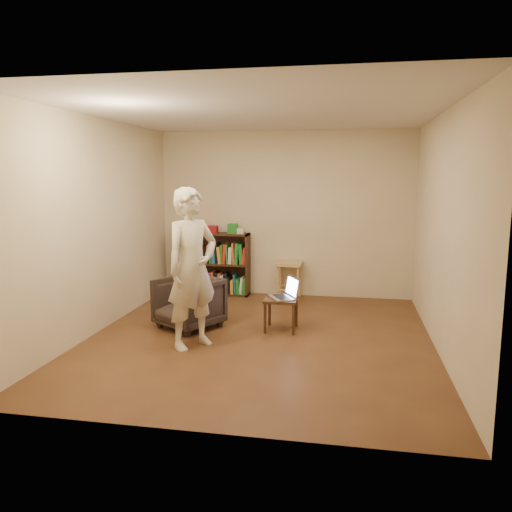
% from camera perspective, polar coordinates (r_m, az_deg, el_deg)
% --- Properties ---
extents(floor, '(4.50, 4.50, 0.00)m').
position_cam_1_polar(floor, '(6.00, 0.39, -9.35)').
color(floor, '#492A17').
rests_on(floor, ground).
extents(ceiling, '(4.50, 4.50, 0.00)m').
position_cam_1_polar(ceiling, '(5.73, 0.42, 16.14)').
color(ceiling, silver).
rests_on(ceiling, wall_back).
extents(wall_back, '(4.00, 0.00, 4.00)m').
position_cam_1_polar(wall_back, '(7.94, 3.28, 4.77)').
color(wall_back, beige).
rests_on(wall_back, floor).
extents(wall_left, '(0.00, 4.50, 4.50)m').
position_cam_1_polar(wall_left, '(6.38, -17.60, 3.30)').
color(wall_left, beige).
rests_on(wall_left, floor).
extents(wall_right, '(0.00, 4.50, 4.50)m').
position_cam_1_polar(wall_right, '(5.72, 20.56, 2.52)').
color(wall_right, beige).
rests_on(wall_right, floor).
extents(bookshelf, '(1.20, 0.30, 1.00)m').
position_cam_1_polar(bookshelf, '(8.12, -4.97, -1.27)').
color(bookshelf, black).
rests_on(bookshelf, floor).
extents(box_yellow, '(0.23, 0.17, 0.19)m').
position_cam_1_polar(box_yellow, '(8.12, -7.68, 3.35)').
color(box_yellow, gold).
rests_on(box_yellow, bookshelf).
extents(red_cloth, '(0.36, 0.29, 0.11)m').
position_cam_1_polar(red_cloth, '(8.01, -5.62, 3.03)').
color(red_cloth, maroon).
rests_on(red_cloth, bookshelf).
extents(box_green, '(0.16, 0.16, 0.15)m').
position_cam_1_polar(box_green, '(7.92, -2.66, 3.14)').
color(box_green, '#1F7425').
rests_on(box_green, bookshelf).
extents(box_white, '(0.11, 0.11, 0.08)m').
position_cam_1_polar(box_white, '(7.89, -1.83, 2.87)').
color(box_white, silver).
rests_on(box_white, bookshelf).
extents(stool, '(0.39, 0.39, 0.57)m').
position_cam_1_polar(stool, '(7.82, 3.80, -1.52)').
color(stool, tan).
rests_on(stool, floor).
extents(armchair, '(0.95, 0.96, 0.64)m').
position_cam_1_polar(armchair, '(6.36, -7.70, -5.33)').
color(armchair, black).
rests_on(armchair, floor).
extents(side_table, '(0.40, 0.40, 0.41)m').
position_cam_1_polar(side_table, '(6.21, 2.89, -5.43)').
color(side_table, '#322010').
rests_on(side_table, floor).
extents(laptop, '(0.42, 0.45, 0.26)m').
position_cam_1_polar(laptop, '(6.18, 3.40, -4.27)').
color(laptop, '#ADADB2').
rests_on(laptop, side_table).
extents(person, '(0.73, 0.78, 1.78)m').
position_cam_1_polar(person, '(5.54, -7.32, -1.44)').
color(person, beige).
rests_on(person, floor).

